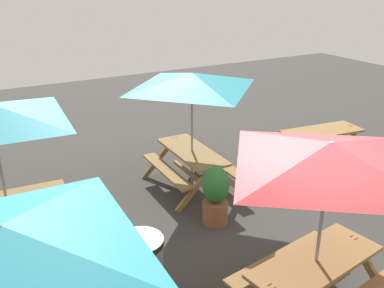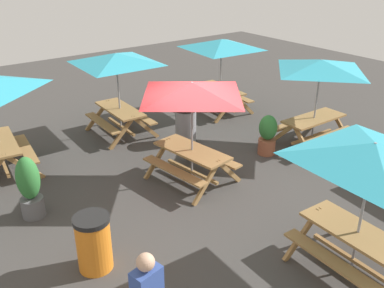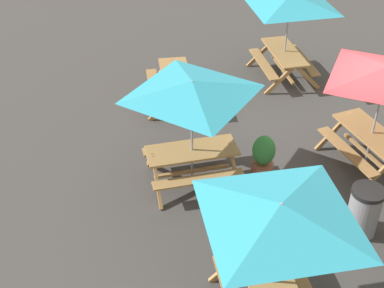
{
  "view_description": "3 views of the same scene",
  "coord_description": "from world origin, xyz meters",
  "px_view_note": "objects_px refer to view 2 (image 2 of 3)",
  "views": [
    {
      "loc": [
        3.72,
        3.19,
        3.99
      ],
      "look_at": [
        -0.03,
        -3.54,
        0.9
      ],
      "focal_mm": 40.0,
      "sensor_mm": 36.0,
      "label": 1
    },
    {
      "loc": [
        -6.47,
        5.26,
        4.82
      ],
      "look_at": [
        0.33,
        0.19,
        0.9
      ],
      "focal_mm": 40.0,
      "sensor_mm": 36.0,
      "label": 2
    },
    {
      "loc": [
        8.13,
        -5.64,
        7.0
      ],
      "look_at": [
        -0.03,
        -3.54,
        0.9
      ],
      "focal_mm": 50.0,
      "sensor_mm": 36.0,
      "label": 3
    }
  ],
  "objects_px": {
    "picnic_table_4": "(372,162)",
    "trash_bin_orange": "(94,243)",
    "picnic_table_3": "(117,65)",
    "trash_bin_gray": "(186,124)",
    "picnic_table_0": "(192,97)",
    "picnic_table_5": "(221,49)",
    "potted_plant_1": "(29,187)",
    "potted_plant_0": "(268,134)",
    "picnic_table_2": "(320,72)"
  },
  "relations": [
    {
      "from": "picnic_table_4",
      "to": "trash_bin_orange",
      "type": "height_order",
      "value": "picnic_table_4"
    },
    {
      "from": "picnic_table_3",
      "to": "trash_bin_gray",
      "type": "xyz_separation_m",
      "value": [
        -1.51,
        -1.16,
        -1.49
      ]
    },
    {
      "from": "picnic_table_0",
      "to": "trash_bin_orange",
      "type": "xyz_separation_m",
      "value": [
        -1.38,
        3.01,
        -1.49
      ]
    },
    {
      "from": "picnic_table_5",
      "to": "potted_plant_1",
      "type": "xyz_separation_m",
      "value": [
        -2.36,
        6.75,
        -1.35
      ]
    },
    {
      "from": "picnic_table_4",
      "to": "potted_plant_1",
      "type": "bearing_deg",
      "value": 40.04
    },
    {
      "from": "picnic_table_0",
      "to": "potted_plant_0",
      "type": "bearing_deg",
      "value": -99.06
    },
    {
      "from": "picnic_table_5",
      "to": "trash_bin_orange",
      "type": "distance_m",
      "value": 7.96
    },
    {
      "from": "trash_bin_orange",
      "to": "picnic_table_5",
      "type": "bearing_deg",
      "value": -55.18
    },
    {
      "from": "picnic_table_3",
      "to": "trash_bin_orange",
      "type": "xyz_separation_m",
      "value": [
        -4.71,
        3.0,
        -1.49
      ]
    },
    {
      "from": "picnic_table_0",
      "to": "potted_plant_0",
      "type": "height_order",
      "value": "picnic_table_0"
    },
    {
      "from": "picnic_table_4",
      "to": "trash_bin_orange",
      "type": "distance_m",
      "value": 4.45
    },
    {
      "from": "picnic_table_3",
      "to": "picnic_table_5",
      "type": "xyz_separation_m",
      "value": [
        -0.24,
        -3.43,
        0.0
      ]
    },
    {
      "from": "picnic_table_2",
      "to": "picnic_table_5",
      "type": "xyz_separation_m",
      "value": [
        3.44,
        0.32,
        0.0
      ]
    },
    {
      "from": "picnic_table_2",
      "to": "picnic_table_3",
      "type": "height_order",
      "value": "same"
    },
    {
      "from": "picnic_table_5",
      "to": "potted_plant_0",
      "type": "relative_size",
      "value": 2.71
    },
    {
      "from": "picnic_table_3",
      "to": "potted_plant_1",
      "type": "xyz_separation_m",
      "value": [
        -2.6,
        3.33,
        -1.35
      ]
    },
    {
      "from": "potted_plant_0",
      "to": "potted_plant_1",
      "type": "relative_size",
      "value": 0.81
    },
    {
      "from": "picnic_table_4",
      "to": "trash_bin_orange",
      "type": "relative_size",
      "value": 2.88
    },
    {
      "from": "picnic_table_5",
      "to": "trash_bin_gray",
      "type": "height_order",
      "value": "picnic_table_5"
    },
    {
      "from": "picnic_table_4",
      "to": "trash_bin_gray",
      "type": "relative_size",
      "value": 2.88
    },
    {
      "from": "picnic_table_2",
      "to": "picnic_table_0",
      "type": "bearing_deg",
      "value": -4.72
    },
    {
      "from": "trash_bin_orange",
      "to": "potted_plant_1",
      "type": "height_order",
      "value": "potted_plant_1"
    },
    {
      "from": "trash_bin_orange",
      "to": "picnic_table_3",
      "type": "bearing_deg",
      "value": -32.46
    },
    {
      "from": "picnic_table_2",
      "to": "potted_plant_0",
      "type": "relative_size",
      "value": 2.24
    },
    {
      "from": "picnic_table_0",
      "to": "picnic_table_3",
      "type": "relative_size",
      "value": 0.83
    },
    {
      "from": "picnic_table_0",
      "to": "picnic_table_3",
      "type": "xyz_separation_m",
      "value": [
        3.33,
        0.01,
        0.0
      ]
    },
    {
      "from": "potted_plant_0",
      "to": "picnic_table_2",
      "type": "bearing_deg",
      "value": -102.88
    },
    {
      "from": "potted_plant_0",
      "to": "potted_plant_1",
      "type": "xyz_separation_m",
      "value": [
        0.76,
        5.69,
        0.11
      ]
    },
    {
      "from": "picnic_table_3",
      "to": "picnic_table_4",
      "type": "height_order",
      "value": "same"
    },
    {
      "from": "trash_bin_gray",
      "to": "trash_bin_orange",
      "type": "bearing_deg",
      "value": 127.6
    },
    {
      "from": "picnic_table_4",
      "to": "trash_bin_gray",
      "type": "bearing_deg",
      "value": -6.19
    },
    {
      "from": "picnic_table_3",
      "to": "picnic_table_5",
      "type": "bearing_deg",
      "value": -92.58
    },
    {
      "from": "picnic_table_5",
      "to": "potted_plant_1",
      "type": "bearing_deg",
      "value": 113.14
    },
    {
      "from": "picnic_table_5",
      "to": "potted_plant_1",
      "type": "distance_m",
      "value": 7.28
    },
    {
      "from": "picnic_table_2",
      "to": "picnic_table_3",
      "type": "distance_m",
      "value": 5.25
    },
    {
      "from": "trash_bin_orange",
      "to": "trash_bin_gray",
      "type": "bearing_deg",
      "value": -52.4
    },
    {
      "from": "picnic_table_3",
      "to": "potted_plant_0",
      "type": "bearing_deg",
      "value": -143.46
    },
    {
      "from": "picnic_table_0",
      "to": "picnic_table_2",
      "type": "distance_m",
      "value": 3.75
    },
    {
      "from": "trash_bin_gray",
      "to": "potted_plant_0",
      "type": "distance_m",
      "value": 2.21
    },
    {
      "from": "picnic_table_0",
      "to": "picnic_table_4",
      "type": "xyz_separation_m",
      "value": [
        -3.96,
        -0.3,
        0.0
      ]
    },
    {
      "from": "trash_bin_orange",
      "to": "potted_plant_0",
      "type": "xyz_separation_m",
      "value": [
        1.35,
        -5.36,
        0.04
      ]
    },
    {
      "from": "picnic_table_2",
      "to": "picnic_table_4",
      "type": "height_order",
      "value": "same"
    },
    {
      "from": "picnic_table_2",
      "to": "trash_bin_orange",
      "type": "distance_m",
      "value": 6.98
    },
    {
      "from": "picnic_table_4",
      "to": "potted_plant_0",
      "type": "bearing_deg",
      "value": -25.46
    },
    {
      "from": "picnic_table_2",
      "to": "potted_plant_1",
      "type": "relative_size",
      "value": 1.82
    },
    {
      "from": "picnic_table_3",
      "to": "picnic_table_5",
      "type": "distance_m",
      "value": 3.43
    },
    {
      "from": "picnic_table_0",
      "to": "potted_plant_0",
      "type": "relative_size",
      "value": 2.24
    },
    {
      "from": "picnic_table_5",
      "to": "picnic_table_4",
      "type": "bearing_deg",
      "value": 160.0
    },
    {
      "from": "picnic_table_0",
      "to": "potted_plant_1",
      "type": "height_order",
      "value": "picnic_table_0"
    },
    {
      "from": "picnic_table_5",
      "to": "trash_bin_orange",
      "type": "relative_size",
      "value": 2.88
    }
  ]
}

